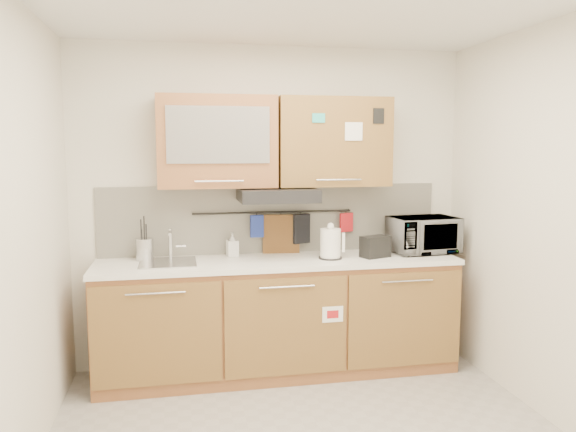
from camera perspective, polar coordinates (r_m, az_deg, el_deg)
name	(u,v)px	position (r m, az deg, el deg)	size (l,w,h in m)	color
wall_back	(272,207)	(4.64, -1.61, 0.95)	(3.20, 3.20, 0.00)	silver
wall_left	(13,244)	(3.20, -26.18, -2.57)	(3.00, 3.00, 0.00)	silver
wall_right	(566,227)	(3.89, 26.42, -0.99)	(3.00, 3.00, 0.00)	silver
base_cabinet	(279,323)	(4.53, -0.91, -10.80)	(2.80, 0.64, 0.88)	#965E35
countertop	(279,262)	(4.40, -0.92, -4.67)	(2.82, 0.62, 0.04)	white
backsplash	(273,219)	(4.64, -1.58, -0.29)	(2.80, 0.02, 0.56)	silver
upper_cabinets	(275,142)	(4.44, -1.31, 7.54)	(1.82, 0.37, 0.70)	#965E35
range_hood	(278,195)	(4.38, -1.07, 2.17)	(0.60, 0.46, 0.10)	black
sink	(168,263)	(4.34, -12.09, -4.64)	(0.42, 0.40, 0.26)	silver
utensil_rail	(273,212)	(4.59, -1.51, 0.39)	(0.02, 0.02, 1.30)	black
utensil_crock	(145,249)	(4.48, -14.36, -3.27)	(0.17, 0.17, 0.34)	#BABABF
kettle	(331,244)	(4.41, 4.35, -2.89)	(0.21, 0.18, 0.28)	white
toaster	(375,246)	(4.51, 8.85, -3.07)	(0.25, 0.20, 0.17)	black
microwave	(423,235)	(4.78, 13.57, -1.87)	(0.53, 0.36, 0.29)	#999999
soap_bottle	(232,244)	(4.51, -5.67, -2.88)	(0.09, 0.09, 0.19)	#999999
cutting_board	(281,237)	(4.62, -0.71, -2.17)	(0.30, 0.02, 0.37)	brown
oven_mitt	(257,226)	(4.57, -3.17, -1.04)	(0.11, 0.03, 0.18)	navy
dark_pouch	(301,229)	(4.64, 1.34, -1.30)	(0.15, 0.04, 0.24)	black
pot_holder	(346,222)	(4.73, 5.95, -0.65)	(0.13, 0.02, 0.16)	red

